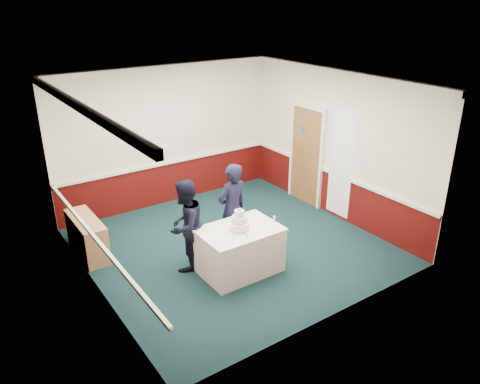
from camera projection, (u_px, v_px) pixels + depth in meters
ground at (233, 246)px, 8.66m from camera, size 5.00×5.00×0.00m
room_shell at (217, 135)px, 8.40m from camera, size 5.00×5.00×3.00m
sideboard at (87, 236)px, 8.27m from camera, size 0.41×1.20×0.70m
cake_table at (239, 250)px, 7.74m from camera, size 1.32×0.92×0.79m
wedding_cake at (239, 223)px, 7.55m from camera, size 0.35×0.35×0.36m
cake_knife at (245, 234)px, 7.42m from camera, size 0.02×0.22×0.00m
champagne_flute at (274, 220)px, 7.58m from camera, size 0.05×0.05×0.21m
person_man at (185, 226)px, 7.69m from camera, size 0.97×0.92×1.58m
person_woman at (232, 210)px, 8.13m from camera, size 0.66×0.48×1.69m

